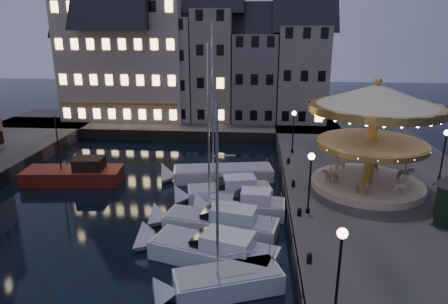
# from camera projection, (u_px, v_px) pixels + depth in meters

# --- Properties ---
(ground) EXTENTS (160.00, 160.00, 0.00)m
(ground) POSITION_uv_depth(u_px,v_px,m) (199.00, 233.00, 26.59)
(ground) COLOR black
(ground) RESTS_ON ground
(quay_east) EXTENTS (16.00, 56.00, 1.30)m
(quay_east) POSITION_uv_depth(u_px,v_px,m) (388.00, 195.00, 30.96)
(quay_east) COLOR #474442
(quay_east) RESTS_ON ground
(quay_north) EXTENTS (44.00, 12.00, 1.30)m
(quay_north) POSITION_uv_depth(u_px,v_px,m) (170.00, 124.00, 53.69)
(quay_north) COLOR #474442
(quay_north) RESTS_ON ground
(quaywall_e) EXTENTS (0.15, 44.00, 1.30)m
(quaywall_e) POSITION_uv_depth(u_px,v_px,m) (285.00, 192.00, 31.62)
(quaywall_e) COLOR #47423A
(quaywall_e) RESTS_ON ground
(quaywall_n) EXTENTS (48.00, 0.15, 1.30)m
(quaywall_n) POSITION_uv_depth(u_px,v_px,m) (176.00, 136.00, 47.82)
(quaywall_n) COLOR #47423A
(quaywall_n) RESTS_ON ground
(streetlamp_a) EXTENTS (0.44, 0.44, 4.17)m
(streetlamp_a) POSITION_uv_depth(u_px,v_px,m) (340.00, 260.00, 16.25)
(streetlamp_a) COLOR black
(streetlamp_a) RESTS_ON quay_east
(streetlamp_b) EXTENTS (0.44, 0.44, 4.17)m
(streetlamp_b) POSITION_uv_depth(u_px,v_px,m) (310.00, 174.00, 25.76)
(streetlamp_b) COLOR black
(streetlamp_b) RESTS_ON quay_east
(streetlamp_c) EXTENTS (0.44, 0.44, 4.17)m
(streetlamp_c) POSITION_uv_depth(u_px,v_px,m) (293.00, 126.00, 38.60)
(streetlamp_c) COLOR black
(streetlamp_c) RESTS_ON quay_east
(streetlamp_d) EXTENTS (0.44, 0.44, 4.17)m
(streetlamp_d) POSITION_uv_depth(u_px,v_px,m) (444.00, 148.00, 31.50)
(streetlamp_d) COLOR black
(streetlamp_d) RESTS_ON quay_east
(bollard_a) EXTENTS (0.30, 0.30, 0.57)m
(bollard_a) POSITION_uv_depth(u_px,v_px,m) (309.00, 258.00, 20.82)
(bollard_a) COLOR black
(bollard_a) RESTS_ON quay_east
(bollard_b) EXTENTS (0.30, 0.30, 0.57)m
(bollard_b) POSITION_uv_depth(u_px,v_px,m) (299.00, 212.00, 26.05)
(bollard_b) COLOR black
(bollard_b) RESTS_ON quay_east
(bollard_c) EXTENTS (0.30, 0.30, 0.57)m
(bollard_c) POSITION_uv_depth(u_px,v_px,m) (293.00, 183.00, 30.81)
(bollard_c) COLOR black
(bollard_c) RESTS_ON quay_east
(bollard_d) EXTENTS (0.30, 0.30, 0.57)m
(bollard_d) POSITION_uv_depth(u_px,v_px,m) (288.00, 161.00, 36.04)
(bollard_d) COLOR black
(bollard_d) RESTS_ON quay_east
(townhouse_na) EXTENTS (5.50, 8.00, 12.80)m
(townhouse_na) POSITION_uv_depth(u_px,v_px,m) (88.00, 68.00, 54.40)
(townhouse_na) COLOR tan
(townhouse_na) RESTS_ON quay_north
(townhouse_nb) EXTENTS (6.16, 8.00, 13.80)m
(townhouse_nb) POSITION_uv_depth(u_px,v_px,m) (127.00, 65.00, 53.81)
(townhouse_nb) COLOR slate
(townhouse_nb) RESTS_ON quay_north
(townhouse_nc) EXTENTS (6.82, 8.00, 14.80)m
(townhouse_nc) POSITION_uv_depth(u_px,v_px,m) (171.00, 62.00, 53.17)
(townhouse_nc) COLOR #A6A18E
(townhouse_nc) RESTS_ON quay_north
(townhouse_nd) EXTENTS (5.50, 8.00, 15.80)m
(townhouse_nd) POSITION_uv_depth(u_px,v_px,m) (214.00, 58.00, 52.55)
(townhouse_nd) COLOR gray
(townhouse_nd) RESTS_ON quay_north
(townhouse_ne) EXTENTS (6.16, 8.00, 12.80)m
(townhouse_ne) POSITION_uv_depth(u_px,v_px,m) (255.00, 70.00, 52.55)
(townhouse_ne) COLOR gray
(townhouse_ne) RESTS_ON quay_north
(townhouse_nf) EXTENTS (6.82, 8.00, 13.80)m
(townhouse_nf) POSITION_uv_depth(u_px,v_px,m) (301.00, 66.00, 51.91)
(townhouse_nf) COLOR gray
(townhouse_nf) RESTS_ON quay_north
(hotel_corner) EXTENTS (17.60, 9.00, 16.80)m
(hotel_corner) POSITION_uv_depth(u_px,v_px,m) (127.00, 54.00, 53.36)
(hotel_corner) COLOR beige
(hotel_corner) RESTS_ON quay_north
(motorboat_a) EXTENTS (6.57, 4.07, 10.96)m
(motorboat_a) POSITION_uv_depth(u_px,v_px,m) (217.00, 283.00, 20.46)
(motorboat_a) COLOR silver
(motorboat_a) RESTS_ON ground
(motorboat_b) EXTENTS (8.50, 4.72, 2.15)m
(motorboat_b) POSITION_uv_depth(u_px,v_px,m) (207.00, 250.00, 23.32)
(motorboat_b) COLOR silver
(motorboat_b) RESTS_ON ground
(motorboat_c) EXTENTS (8.63, 3.85, 11.43)m
(motorboat_c) POSITION_uv_depth(u_px,v_px,m) (215.00, 223.00, 26.53)
(motorboat_c) COLOR silver
(motorboat_c) RESTS_ON ground
(motorboat_d) EXTENTS (6.60, 2.47, 2.15)m
(motorboat_d) POSITION_uv_depth(u_px,v_px,m) (241.00, 206.00, 29.05)
(motorboat_d) COLOR silver
(motorboat_d) RESTS_ON ground
(motorboat_e) EXTENTS (7.64, 3.63, 2.15)m
(motorboat_e) POSITION_uv_depth(u_px,v_px,m) (224.00, 193.00, 31.42)
(motorboat_e) COLOR silver
(motorboat_e) RESTS_ON ground
(motorboat_f) EXTENTS (9.94, 4.12, 13.15)m
(motorboat_f) POSITION_uv_depth(u_px,v_px,m) (217.00, 174.00, 35.82)
(motorboat_f) COLOR silver
(motorboat_f) RESTS_ON ground
(red_fishing_boat) EXTENTS (8.57, 3.66, 6.20)m
(red_fishing_boat) POSITION_uv_depth(u_px,v_px,m) (76.00, 175.00, 35.00)
(red_fishing_boat) COLOR maroon
(red_fishing_boat) RESTS_ON ground
(carousel) EXTENTS (9.62, 9.62, 8.41)m
(carousel) POSITION_uv_depth(u_px,v_px,m) (375.00, 117.00, 29.12)
(carousel) COLOR beige
(carousel) RESTS_ON quay_east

